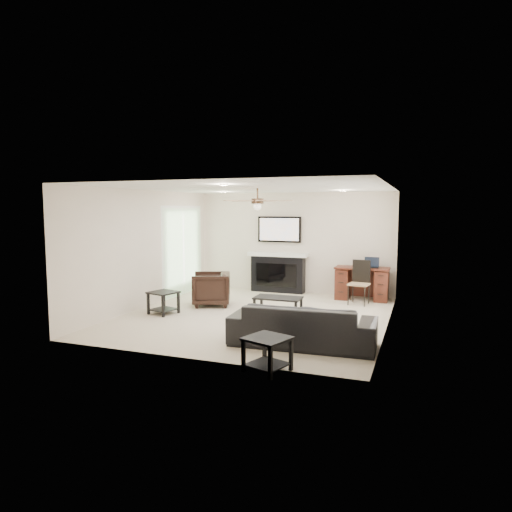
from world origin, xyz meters
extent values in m
plane|color=beige|center=(0.00, 0.00, 0.00)|extent=(5.50, 5.50, 0.00)
cube|color=white|center=(0.00, 0.00, 2.50)|extent=(5.00, 5.50, 0.04)
cube|color=beige|center=(0.00, 2.75, 1.25)|extent=(5.00, 0.04, 2.50)
cube|color=beige|center=(0.00, -2.75, 1.25)|extent=(5.00, 0.04, 2.50)
cube|color=beige|center=(-2.50, 0.00, 1.25)|extent=(0.04, 5.50, 2.50)
cube|color=beige|center=(2.50, 0.00, 1.25)|extent=(0.04, 5.50, 2.50)
cube|color=silver|center=(2.45, 0.10, 1.23)|extent=(0.04, 5.10, 2.40)
cube|color=#93BC89|center=(-2.46, 1.55, 1.05)|extent=(0.04, 1.80, 2.10)
cylinder|color=#382619|center=(0.00, 0.10, 2.25)|extent=(1.40, 1.40, 0.30)
imported|color=black|center=(1.36, -1.59, 0.33)|extent=(2.27, 0.99, 0.65)
imported|color=black|center=(-1.24, 0.56, 0.36)|extent=(1.03, 1.02, 0.73)
cube|color=black|center=(0.46, 0.01, 0.20)|extent=(0.91, 0.51, 0.40)
cube|color=black|center=(1.21, -2.84, 0.23)|extent=(0.66, 0.66, 0.45)
cube|color=black|center=(-1.79, -0.49, 0.23)|extent=(0.61, 0.61, 0.45)
cube|color=black|center=(-0.36, 2.58, 0.95)|extent=(1.52, 0.34, 1.91)
cube|color=#421710|center=(1.76, 2.32, 0.38)|extent=(1.22, 0.56, 0.76)
cube|color=black|center=(1.76, 1.77, 0.48)|extent=(0.48, 0.49, 0.97)
cube|color=black|center=(1.96, 2.30, 0.88)|extent=(0.33, 0.24, 0.23)
camera|label=1|loc=(3.05, -8.29, 2.11)|focal=32.00mm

